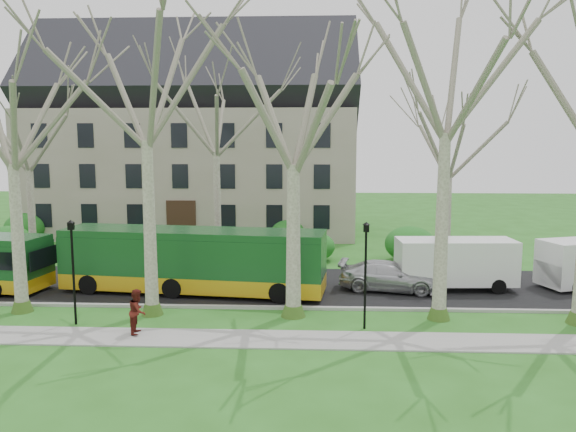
# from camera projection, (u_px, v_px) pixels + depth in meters

# --- Properties ---
(ground) EXTENTS (120.00, 120.00, 0.00)m
(ground) POSITION_uv_depth(u_px,v_px,m) (222.00, 319.00, 24.15)
(ground) COLOR #27611B
(ground) RESTS_ON ground
(sidewalk) EXTENTS (70.00, 2.00, 0.06)m
(sidewalk) POSITION_uv_depth(u_px,v_px,m) (212.00, 338.00, 21.67)
(sidewalk) COLOR gray
(sidewalk) RESTS_ON ground
(road) EXTENTS (80.00, 8.00, 0.06)m
(road) POSITION_uv_depth(u_px,v_px,m) (239.00, 285.00, 29.59)
(road) COLOR black
(road) RESTS_ON ground
(curb) EXTENTS (80.00, 0.25, 0.14)m
(curb) POSITION_uv_depth(u_px,v_px,m) (228.00, 307.00, 25.62)
(curb) COLOR #A5A39E
(curb) RESTS_ON ground
(building) EXTENTS (26.50, 12.20, 16.00)m
(building) POSITION_uv_depth(u_px,v_px,m) (196.00, 135.00, 47.11)
(building) COLOR gray
(building) RESTS_ON ground
(tree_row_verge) EXTENTS (49.00, 7.00, 14.00)m
(tree_row_verge) POSITION_uv_depth(u_px,v_px,m) (221.00, 155.00, 23.51)
(tree_row_verge) COLOR gray
(tree_row_verge) RESTS_ON ground
(tree_row_far) EXTENTS (33.00, 7.00, 12.00)m
(tree_row_far) POSITION_uv_depth(u_px,v_px,m) (228.00, 167.00, 34.30)
(tree_row_far) COLOR gray
(tree_row_far) RESTS_ON ground
(lamp_row) EXTENTS (36.22, 0.22, 4.30)m
(lamp_row) POSITION_uv_depth(u_px,v_px,m) (217.00, 265.00, 22.81)
(lamp_row) COLOR black
(lamp_row) RESTS_ON ground
(hedges) EXTENTS (30.60, 8.60, 2.00)m
(hedges) POSITION_uv_depth(u_px,v_px,m) (187.00, 239.00, 38.09)
(hedges) COLOR #1B5117
(hedges) RESTS_ON ground
(bus_follow) EXTENTS (13.35, 4.23, 3.28)m
(bus_follow) POSITION_uv_depth(u_px,v_px,m) (193.00, 260.00, 28.02)
(bus_follow) COLOR #14481D
(bus_follow) RESTS_ON road
(sedan) EXTENTS (5.37, 2.98, 1.47)m
(sedan) POSITION_uv_depth(u_px,v_px,m) (389.00, 276.00, 28.44)
(sedan) COLOR #B4B4B9
(sedan) RESTS_ON road
(van_a) EXTENTS (6.00, 2.45, 2.57)m
(van_a) POSITION_uv_depth(u_px,v_px,m) (455.00, 264.00, 28.65)
(van_a) COLOR white
(van_a) RESTS_ON road
(pedestrian_b) EXTENTS (0.74, 0.92, 1.78)m
(pedestrian_b) POSITION_uv_depth(u_px,v_px,m) (138.00, 311.00, 22.07)
(pedestrian_b) COLOR #541813
(pedestrian_b) RESTS_ON sidewalk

